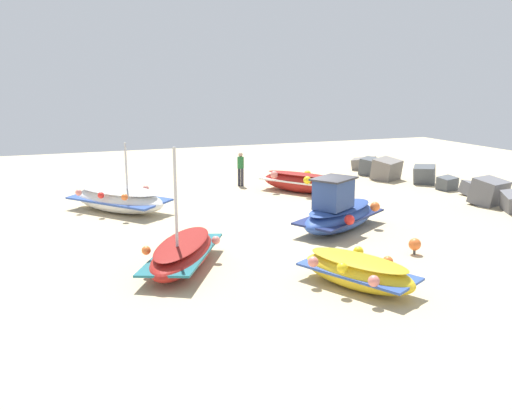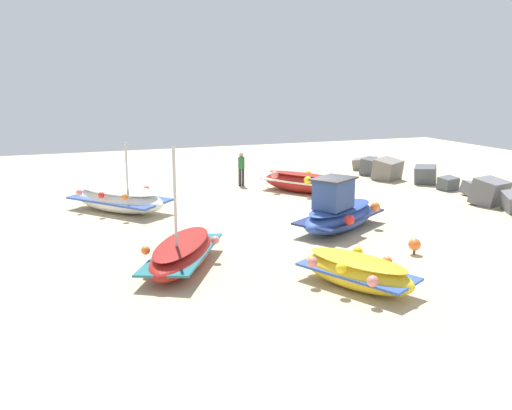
{
  "view_description": "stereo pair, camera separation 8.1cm",
  "coord_description": "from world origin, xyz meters",
  "px_view_note": "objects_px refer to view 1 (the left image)",
  "views": [
    {
      "loc": [
        17.19,
        -8.11,
        5.22
      ],
      "look_at": [
        -0.35,
        -1.32,
        0.9
      ],
      "focal_mm": 39.01,
      "sensor_mm": 36.0,
      "label": 1
    },
    {
      "loc": [
        17.22,
        -8.03,
        5.22
      ],
      "look_at": [
        -0.35,
        -1.32,
        0.9
      ],
      "focal_mm": 39.01,
      "sensor_mm": 36.0,
      "label": 2
    }
  ],
  "objects_px": {
    "fishing_boat_0": "(119,199)",
    "person_walking": "(241,167)",
    "fishing_boat_1": "(339,212)",
    "fishing_boat_3": "(299,181)",
    "fishing_boat_2": "(182,253)",
    "fishing_boat_4": "(358,271)",
    "mooring_buoy_0": "(415,244)"
  },
  "relations": [
    {
      "from": "fishing_boat_0",
      "to": "person_walking",
      "type": "relative_size",
      "value": 2.69
    },
    {
      "from": "fishing_boat_0",
      "to": "fishing_boat_1",
      "type": "xyz_separation_m",
      "value": [
        5.57,
        6.8,
        0.11
      ]
    },
    {
      "from": "fishing_boat_1",
      "to": "fishing_boat_3",
      "type": "distance_m",
      "value": 6.67
    },
    {
      "from": "fishing_boat_0",
      "to": "fishing_boat_2",
      "type": "height_order",
      "value": "fishing_boat_2"
    },
    {
      "from": "fishing_boat_3",
      "to": "fishing_boat_0",
      "type": "bearing_deg",
      "value": 62.55
    },
    {
      "from": "fishing_boat_0",
      "to": "fishing_boat_4",
      "type": "bearing_deg",
      "value": 164.99
    },
    {
      "from": "fishing_boat_0",
      "to": "fishing_boat_3",
      "type": "distance_m",
      "value": 8.4
    },
    {
      "from": "fishing_boat_0",
      "to": "mooring_buoy_0",
      "type": "bearing_deg",
      "value": -177.53
    },
    {
      "from": "fishing_boat_1",
      "to": "fishing_boat_3",
      "type": "bearing_deg",
      "value": -134.8
    },
    {
      "from": "fishing_boat_3",
      "to": "mooring_buoy_0",
      "type": "bearing_deg",
      "value": 141.71
    },
    {
      "from": "fishing_boat_0",
      "to": "fishing_boat_3",
      "type": "relative_size",
      "value": 1.16
    },
    {
      "from": "fishing_boat_1",
      "to": "fishing_boat_2",
      "type": "distance_m",
      "value": 6.36
    },
    {
      "from": "fishing_boat_0",
      "to": "fishing_boat_1",
      "type": "bearing_deg",
      "value": -167.44
    },
    {
      "from": "fishing_boat_2",
      "to": "fishing_boat_4",
      "type": "xyz_separation_m",
      "value": [
        3.08,
        3.77,
        0.01
      ]
    },
    {
      "from": "fishing_boat_0",
      "to": "fishing_boat_4",
      "type": "xyz_separation_m",
      "value": [
        10.58,
        4.51,
        -0.08
      ]
    },
    {
      "from": "person_walking",
      "to": "mooring_buoy_0",
      "type": "height_order",
      "value": "person_walking"
    },
    {
      "from": "fishing_boat_1",
      "to": "fishing_boat_4",
      "type": "xyz_separation_m",
      "value": [
        5.01,
        -2.28,
        -0.19
      ]
    },
    {
      "from": "fishing_boat_2",
      "to": "fishing_boat_3",
      "type": "xyz_separation_m",
      "value": [
        -8.42,
        7.6,
        0.08
      ]
    },
    {
      "from": "fishing_boat_3",
      "to": "person_walking",
      "type": "height_order",
      "value": "person_walking"
    },
    {
      "from": "fishing_boat_1",
      "to": "fishing_boat_0",
      "type": "bearing_deg",
      "value": -70.69
    },
    {
      "from": "mooring_buoy_0",
      "to": "fishing_boat_0",
      "type": "bearing_deg",
      "value": -139.42
    },
    {
      "from": "person_walking",
      "to": "fishing_boat_2",
      "type": "bearing_deg",
      "value": 9.48
    },
    {
      "from": "fishing_boat_0",
      "to": "fishing_boat_2",
      "type": "xyz_separation_m",
      "value": [
        7.5,
        0.74,
        -0.09
      ]
    },
    {
      "from": "person_walking",
      "to": "mooring_buoy_0",
      "type": "xyz_separation_m",
      "value": [
        12.12,
        1.25,
        -0.65
      ]
    },
    {
      "from": "fishing_boat_4",
      "to": "person_walking",
      "type": "relative_size",
      "value": 2.04
    },
    {
      "from": "fishing_boat_1",
      "to": "fishing_boat_3",
      "type": "relative_size",
      "value": 1.09
    },
    {
      "from": "fishing_boat_4",
      "to": "fishing_boat_1",
      "type": "bearing_deg",
      "value": -49.41
    },
    {
      "from": "fishing_boat_1",
      "to": "fishing_boat_4",
      "type": "height_order",
      "value": "fishing_boat_1"
    },
    {
      "from": "fishing_boat_2",
      "to": "mooring_buoy_0",
      "type": "xyz_separation_m",
      "value": [
        1.33,
        6.82,
        -0.12
      ]
    },
    {
      "from": "fishing_boat_0",
      "to": "fishing_boat_4",
      "type": "distance_m",
      "value": 11.5
    },
    {
      "from": "fishing_boat_2",
      "to": "fishing_boat_4",
      "type": "height_order",
      "value": "fishing_boat_2"
    },
    {
      "from": "fishing_boat_1",
      "to": "person_walking",
      "type": "height_order",
      "value": "fishing_boat_1"
    }
  ]
}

